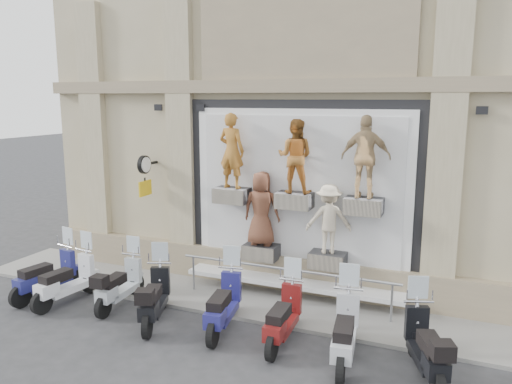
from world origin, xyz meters
TOP-DOWN VIEW (x-y plane):
  - ground at (0.00, 0.00)m, footprint 90.00×90.00m
  - sidewalk at (0.00, 2.10)m, footprint 16.00×2.20m
  - building at (0.00, 7.00)m, footprint 14.00×8.60m
  - shop_vitrine at (0.06, 2.75)m, footprint 5.60×0.86m
  - guard_rail at (0.00, 2.00)m, footprint 5.06×0.10m
  - clock_sign_bracket at (-3.90, 2.47)m, footprint 0.10×0.80m
  - scooter_a at (-5.29, 0.43)m, footprint 0.88×1.97m
  - scooter_b at (-4.63, 0.35)m, footprint 0.78×1.94m
  - scooter_c at (-3.41, 0.67)m, footprint 0.66×1.84m
  - scooter_d at (-2.23, 0.27)m, footprint 1.20×1.97m
  - scooter_e at (-0.76, 0.50)m, footprint 0.89×2.00m
  - scooter_f at (0.52, 0.45)m, footprint 0.62×1.88m
  - scooter_g at (1.74, 0.22)m, footprint 0.84×2.03m
  - scooter_h at (3.08, 0.27)m, footprint 1.18×1.97m

SIDE VIEW (x-z plane):
  - ground at x=0.00m, z-range 0.00..0.00m
  - sidewalk at x=0.00m, z-range 0.00..0.08m
  - guard_rail at x=0.00m, z-range 0.00..0.93m
  - scooter_c at x=-3.41m, z-range 0.00..1.46m
  - scooter_f at x=0.52m, z-range 0.00..1.51m
  - scooter_b at x=-4.63m, z-range 0.00..1.53m
  - scooter_h at x=3.08m, z-range 0.00..1.54m
  - scooter_d at x=-2.23m, z-range 0.00..1.54m
  - scooter_a at x=-5.29m, z-range 0.00..1.55m
  - scooter_e at x=-0.76m, z-range 0.00..1.57m
  - scooter_g at x=1.74m, z-range 0.00..1.60m
  - shop_vitrine at x=0.06m, z-range 0.26..4.56m
  - clock_sign_bracket at x=-3.90m, z-range 2.29..3.31m
  - building at x=0.00m, z-range 0.00..12.00m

